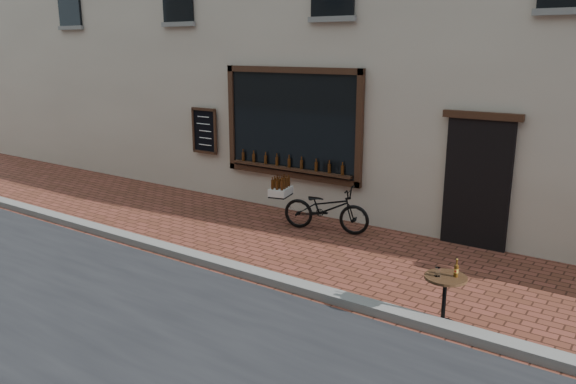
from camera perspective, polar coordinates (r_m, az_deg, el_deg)
The scene contains 4 objects.
ground at distance 8.17m, azimuth -2.47°, elevation -9.65°, with size 90.00×90.00×0.00m, color #562A1C.
kerb at distance 8.29m, azimuth -1.62°, elevation -8.82°, with size 90.00×0.25×0.12m, color slate.
cargo_bicycle at distance 10.47m, azimuth 3.71°, elevation -1.62°, with size 1.98×0.94×0.93m.
bistro_table at distance 7.18m, azimuth 15.66°, elevation -9.63°, with size 0.51×0.51×0.88m.
Camera 1 is at (4.55, -5.91, 3.33)m, focal length 35.00 mm.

